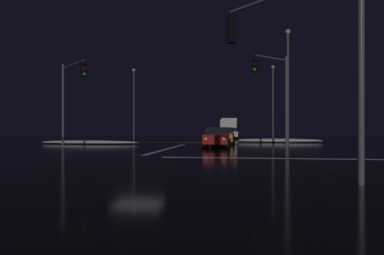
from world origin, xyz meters
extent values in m
cube|color=black|center=(0.00, 0.00, -0.05)|extent=(120.00, 120.00, 0.10)
cube|color=white|center=(0.00, 8.09, 0.00)|extent=(0.35, 13.84, 0.01)
cube|color=yellow|center=(0.00, 19.69, 0.00)|extent=(22.00, 0.15, 0.01)
cube|color=white|center=(8.19, 0.00, 0.00)|extent=(13.84, 0.40, 0.01)
ellipsoid|color=white|center=(-8.89, 14.34, 0.18)|extent=(9.46, 1.50, 0.36)
ellipsoid|color=white|center=(8.89, 20.79, 0.21)|extent=(9.27, 1.50, 0.43)
cube|color=maroon|center=(3.39, 10.01, 0.67)|extent=(1.80, 4.20, 0.70)
cube|color=black|center=(3.39, 10.21, 1.29)|extent=(1.60, 2.00, 0.55)
cylinder|color=black|center=(4.29, 8.46, 0.32)|extent=(0.22, 0.64, 0.64)
cylinder|color=black|center=(2.49, 8.46, 0.32)|extent=(0.22, 0.64, 0.64)
cylinder|color=black|center=(4.29, 11.56, 0.32)|extent=(0.22, 0.64, 0.64)
cylinder|color=black|center=(2.49, 11.56, 0.32)|extent=(0.22, 0.64, 0.64)
sphere|color=#F9EFC6|center=(4.04, 7.89, 0.72)|extent=(0.22, 0.22, 0.22)
sphere|color=#F9EFC6|center=(2.74, 7.89, 0.72)|extent=(0.22, 0.22, 0.22)
cube|color=#C66014|center=(3.61, 15.85, 0.67)|extent=(1.80, 4.20, 0.70)
cube|color=black|center=(3.61, 16.05, 1.29)|extent=(1.60, 2.00, 0.55)
cylinder|color=black|center=(4.51, 14.30, 0.32)|extent=(0.22, 0.64, 0.64)
cylinder|color=black|center=(2.71, 14.30, 0.32)|extent=(0.22, 0.64, 0.64)
cylinder|color=black|center=(4.51, 17.40, 0.32)|extent=(0.22, 0.64, 0.64)
cylinder|color=black|center=(2.71, 17.40, 0.32)|extent=(0.22, 0.64, 0.64)
sphere|color=#F9EFC6|center=(4.26, 13.73, 0.72)|extent=(0.22, 0.22, 0.22)
sphere|color=#F9EFC6|center=(2.96, 13.73, 0.72)|extent=(0.22, 0.22, 0.22)
cube|color=black|center=(3.51, 21.17, 0.67)|extent=(1.80, 4.20, 0.70)
cube|color=black|center=(3.51, 21.37, 1.29)|extent=(1.60, 2.00, 0.55)
cylinder|color=black|center=(4.41, 19.62, 0.32)|extent=(0.22, 0.64, 0.64)
cylinder|color=black|center=(2.61, 19.62, 0.32)|extent=(0.22, 0.64, 0.64)
cylinder|color=black|center=(4.41, 22.72, 0.32)|extent=(0.22, 0.64, 0.64)
cylinder|color=black|center=(2.61, 22.72, 0.32)|extent=(0.22, 0.64, 0.64)
sphere|color=#F9EFC6|center=(4.16, 19.05, 0.72)|extent=(0.22, 0.22, 0.22)
sphere|color=#F9EFC6|center=(2.86, 19.05, 0.72)|extent=(0.22, 0.22, 0.22)
cube|color=#14512D|center=(3.21, 27.70, 0.67)|extent=(1.80, 4.20, 0.70)
cube|color=black|center=(3.21, 27.90, 1.29)|extent=(1.60, 2.00, 0.55)
cylinder|color=black|center=(4.11, 26.15, 0.32)|extent=(0.22, 0.64, 0.64)
cylinder|color=black|center=(2.31, 26.15, 0.32)|extent=(0.22, 0.64, 0.64)
cylinder|color=black|center=(4.11, 29.25, 0.32)|extent=(0.22, 0.64, 0.64)
cylinder|color=black|center=(2.31, 29.25, 0.32)|extent=(0.22, 0.64, 0.64)
sphere|color=#F9EFC6|center=(3.86, 25.58, 0.72)|extent=(0.22, 0.22, 0.22)
sphere|color=#F9EFC6|center=(2.56, 25.58, 0.72)|extent=(0.22, 0.22, 0.22)
cube|color=silver|center=(3.81, 33.84, 0.67)|extent=(1.80, 4.20, 0.70)
cube|color=black|center=(3.81, 34.04, 1.29)|extent=(1.60, 2.00, 0.55)
cylinder|color=black|center=(4.71, 32.29, 0.32)|extent=(0.22, 0.64, 0.64)
cylinder|color=black|center=(2.91, 32.29, 0.32)|extent=(0.22, 0.64, 0.64)
cylinder|color=black|center=(4.71, 35.39, 0.32)|extent=(0.22, 0.64, 0.64)
cylinder|color=black|center=(2.91, 35.39, 0.32)|extent=(0.22, 0.64, 0.64)
sphere|color=#F9EFC6|center=(4.46, 31.72, 0.72)|extent=(0.22, 0.22, 0.22)
sphere|color=#F9EFC6|center=(3.16, 31.72, 0.72)|extent=(0.22, 0.22, 0.22)
cube|color=beige|center=(3.22, 37.68, 1.63)|extent=(2.40, 2.20, 2.30)
cube|color=silver|center=(3.22, 42.18, 1.78)|extent=(2.40, 5.00, 2.60)
cylinder|color=black|center=(4.42, 38.28, 0.48)|extent=(0.28, 0.96, 0.96)
cylinder|color=black|center=(2.02, 38.28, 0.48)|extent=(0.28, 0.96, 0.96)
cylinder|color=black|center=(4.42, 42.98, 0.48)|extent=(0.28, 0.96, 0.96)
cylinder|color=black|center=(2.02, 42.98, 0.48)|extent=(0.28, 0.96, 0.96)
sphere|color=#F9EFC6|center=(4.07, 36.53, 1.03)|extent=(0.26, 0.26, 0.26)
sphere|color=#F9EFC6|center=(2.37, 36.53, 1.03)|extent=(0.26, 0.26, 0.26)
cylinder|color=#4C4C51|center=(-8.49, 8.49, 3.23)|extent=(0.18, 0.18, 6.46)
cylinder|color=#4C4C51|center=(-6.96, 6.96, 6.16)|extent=(3.14, 3.14, 0.12)
cube|color=black|center=(-5.44, 5.44, 5.54)|extent=(0.46, 0.46, 1.05)
sphere|color=black|center=(-5.32, 5.32, 5.88)|extent=(0.22, 0.22, 0.22)
sphere|color=black|center=(-5.32, 5.32, 5.54)|extent=(0.22, 0.22, 0.22)
sphere|color=green|center=(-5.32, 5.32, 5.19)|extent=(0.22, 0.22, 0.22)
cylinder|color=#4C4C51|center=(8.49, -8.49, 3.04)|extent=(0.18, 0.18, 6.08)
cube|color=black|center=(4.98, -4.98, 5.16)|extent=(0.46, 0.46, 1.05)
sphere|color=black|center=(4.87, -4.87, 5.50)|extent=(0.22, 0.22, 0.22)
sphere|color=black|center=(4.87, -4.87, 5.16)|extent=(0.22, 0.22, 0.22)
sphere|color=green|center=(4.87, -4.87, 4.81)|extent=(0.22, 0.22, 0.22)
cylinder|color=#4C4C51|center=(8.49, 8.49, 3.32)|extent=(0.18, 0.18, 6.65)
cylinder|color=#4C4C51|center=(7.38, 7.38, 6.35)|extent=(2.30, 2.30, 0.12)
cube|color=black|center=(6.28, 6.28, 5.72)|extent=(0.46, 0.46, 1.05)
sphere|color=black|center=(6.16, 6.16, 6.07)|extent=(0.22, 0.22, 0.22)
sphere|color=black|center=(6.16, 6.16, 5.72)|extent=(0.22, 0.22, 0.22)
sphere|color=green|center=(6.16, 6.16, 5.38)|extent=(0.22, 0.22, 0.22)
cylinder|color=#424247|center=(-9.19, 29.69, 4.58)|extent=(0.20, 0.20, 9.16)
sphere|color=#F9AD47|center=(-9.19, 29.69, 9.34)|extent=(0.44, 0.44, 0.44)
cylinder|color=#424247|center=(9.19, 29.69, 4.58)|extent=(0.20, 0.20, 9.15)
sphere|color=#F9AD47|center=(9.19, 29.69, 9.33)|extent=(0.44, 0.44, 0.44)
cylinder|color=#424247|center=(9.19, 13.69, 4.77)|extent=(0.20, 0.20, 9.54)
sphere|color=#F9AD47|center=(9.19, 13.69, 9.72)|extent=(0.44, 0.44, 0.44)
camera|label=1|loc=(5.42, -18.77, 1.49)|focal=34.77mm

